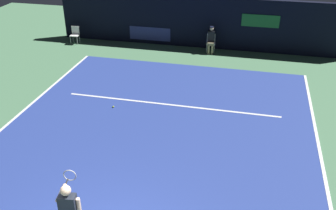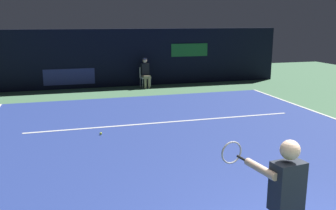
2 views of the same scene
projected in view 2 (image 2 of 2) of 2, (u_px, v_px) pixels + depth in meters
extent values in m
plane|color=#4C7A56|center=(190.00, 146.00, 9.00)|extent=(30.23, 30.23, 0.00)
cube|color=navy|center=(190.00, 146.00, 9.00)|extent=(10.32, 12.29, 0.01)
cube|color=white|center=(166.00, 122.00, 11.01)|extent=(8.05, 0.10, 0.01)
cube|color=black|center=(127.00, 58.00, 16.94)|extent=(14.88, 0.30, 2.60)
cube|color=navy|center=(69.00, 77.00, 16.26)|extent=(2.20, 0.04, 0.70)
cube|color=#1E6B2D|center=(189.00, 50.00, 17.53)|extent=(1.80, 0.04, 0.60)
cube|color=#1E232D|center=(287.00, 186.00, 4.08)|extent=(0.39, 0.27, 0.56)
sphere|color=beige|center=(290.00, 150.00, 3.99)|extent=(0.22, 0.22, 0.22)
cylinder|color=beige|center=(261.00, 169.00, 4.16)|extent=(0.16, 0.51, 0.09)
cylinder|color=beige|center=(301.00, 188.00, 4.21)|extent=(0.09, 0.09, 0.56)
cylinder|color=black|center=(245.00, 160.00, 4.43)|extent=(0.08, 0.30, 0.03)
torus|color=#B2B2B7|center=(232.00, 153.00, 4.68)|extent=(0.30, 0.07, 0.30)
cube|color=white|center=(145.00, 77.00, 16.66)|extent=(0.48, 0.44, 0.04)
cube|color=white|center=(144.00, 72.00, 16.79)|extent=(0.42, 0.07, 0.42)
cylinder|color=#B2B2B7|center=(143.00, 83.00, 16.49)|extent=(0.03, 0.03, 0.46)
cylinder|color=#B2B2B7|center=(151.00, 83.00, 16.63)|extent=(0.03, 0.03, 0.46)
cylinder|color=#B2B2B7|center=(140.00, 82.00, 16.80)|extent=(0.03, 0.03, 0.46)
cylinder|color=#B2B2B7|center=(148.00, 82.00, 16.93)|extent=(0.03, 0.03, 0.46)
cube|color=tan|center=(146.00, 77.00, 16.58)|extent=(0.36, 0.43, 0.14)
cylinder|color=tan|center=(145.00, 83.00, 16.44)|extent=(0.11, 0.11, 0.46)
cylinder|color=tan|center=(149.00, 83.00, 16.51)|extent=(0.11, 0.11, 0.46)
cube|color=black|center=(145.00, 69.00, 16.61)|extent=(0.36, 0.25, 0.52)
sphere|color=beige|center=(145.00, 61.00, 16.53)|extent=(0.20, 0.20, 0.20)
cylinder|color=#141933|center=(145.00, 59.00, 16.51)|extent=(0.19, 0.19, 0.04)
sphere|color=#CCE033|center=(101.00, 133.00, 9.82)|extent=(0.07, 0.07, 0.07)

